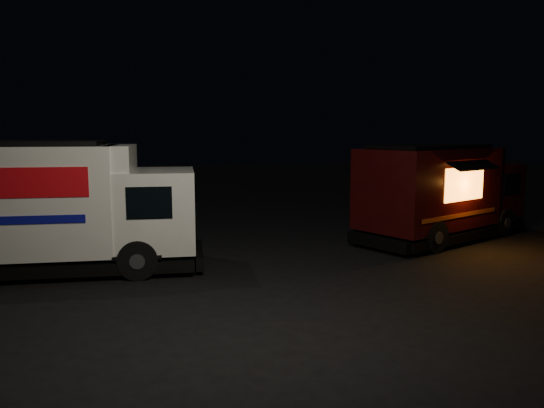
# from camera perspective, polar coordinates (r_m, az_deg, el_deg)

# --- Properties ---
(ground) EXTENTS (80.00, 80.00, 0.00)m
(ground) POSITION_cam_1_polar(r_m,az_deg,el_deg) (12.65, 2.98, -7.59)
(ground) COLOR black
(ground) RESTS_ON ground
(white_truck) EXTENTS (7.23, 3.52, 3.14)m
(white_truck) POSITION_cam_1_polar(r_m,az_deg,el_deg) (13.62, -22.33, -0.31)
(white_truck) COLOR silver
(white_truck) RESTS_ON ground
(red_truck) EXTENTS (6.76, 4.28, 2.95)m
(red_truck) POSITION_cam_1_polar(r_m,az_deg,el_deg) (17.36, 17.97, 1.26)
(red_truck) COLOR #330A09
(red_truck) RESTS_ON ground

